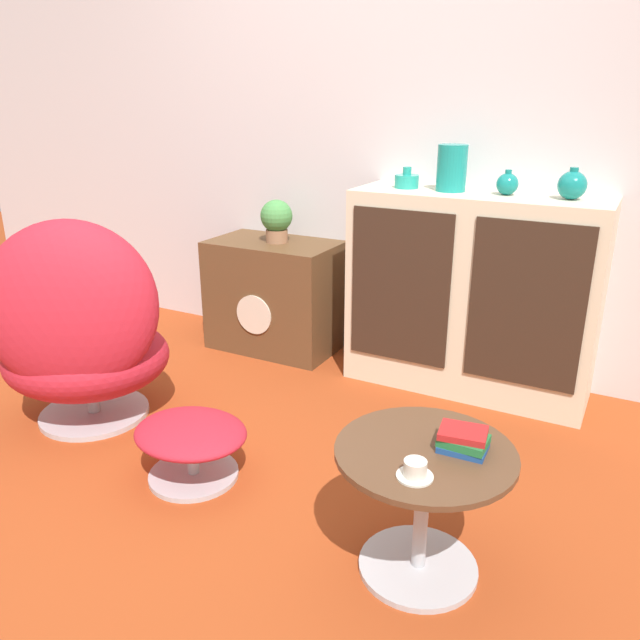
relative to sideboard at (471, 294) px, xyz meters
name	(u,v)px	position (x,y,z in m)	size (l,w,h in m)	color
ground_plane	(210,499)	(-0.55, -1.38, -0.49)	(12.00, 12.00, 0.00)	#9E3D19
wall_back	(390,114)	(-0.55, 0.24, 0.81)	(6.40, 0.06, 2.60)	silver
sideboard	(471,294)	(0.00, 0.00, 0.00)	(1.17, 0.42, 0.97)	beige
tv_console	(275,295)	(-1.12, -0.01, -0.17)	(0.72, 0.44, 0.63)	brown
egg_chair	(79,334)	(-1.38, -1.18, -0.06)	(0.96, 0.95, 0.96)	#B7B7BC
ottoman	(191,439)	(-0.70, -1.29, -0.32)	(0.45, 0.38, 0.24)	#B7B7BC
coffee_table	(422,496)	(0.24, -1.36, -0.21)	(0.53, 0.53, 0.43)	#B7B7BC
vase_leftmost	(407,181)	(-0.36, 0.00, 0.52)	(0.12, 0.12, 0.10)	teal
vase_inner_left	(452,168)	(-0.14, 0.00, 0.59)	(0.14, 0.14, 0.21)	teal
vase_inner_right	(507,184)	(0.12, 0.00, 0.53)	(0.10, 0.10, 0.11)	#147A75
vase_rightmost	(572,185)	(0.39, 0.00, 0.55)	(0.12, 0.12, 0.14)	#147A75
potted_plant	(276,219)	(-1.10, -0.01, 0.27)	(0.18, 0.18, 0.23)	#996B4C
teacup	(415,471)	(0.26, -1.50, -0.04)	(0.10, 0.10, 0.05)	silver
book_stack	(463,440)	(0.33, -1.31, -0.03)	(0.15, 0.12, 0.06)	#1E478C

